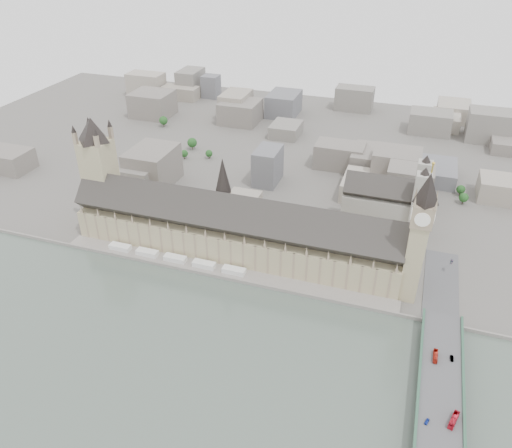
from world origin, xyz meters
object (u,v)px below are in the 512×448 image
(red_bus_south, at_px, (454,420))
(car_silver, at_px, (452,358))
(westminster_bridge, at_px, (439,405))
(victoria_tower, at_px, (99,169))
(westminster_abbey, at_px, (386,205))
(elizabeth_tower, at_px, (420,230))
(palace_of_westminster, at_px, (233,230))
(red_bus_north, at_px, (435,356))
(car_approach, at_px, (452,262))
(car_blue, at_px, (427,421))

(red_bus_south, relative_size, car_silver, 2.53)
(westminster_bridge, bearing_deg, car_silver, 80.19)
(car_silver, bearing_deg, westminster_bridge, -104.07)
(victoria_tower, bearing_deg, westminster_abbey, 16.50)
(victoria_tower, distance_m, car_silver, 303.96)
(elizabeth_tower, bearing_deg, westminster_abbey, 107.29)
(palace_of_westminster, xyz_separation_m, red_bus_north, (158.13, -76.77, -10.95))
(elizabeth_tower, bearing_deg, car_approach, 53.72)
(palace_of_westminster, distance_m, elizabeth_tower, 142.94)
(car_silver, bearing_deg, elizabeth_tower, 110.90)
(westminster_bridge, bearing_deg, palace_of_westminster, 146.51)
(car_silver, distance_m, car_approach, 102.90)
(car_blue, height_order, car_silver, car_silver)
(palace_of_westminster, xyz_separation_m, car_approach, (167.27, 28.17, -11.74))
(elizabeth_tower, xyz_separation_m, car_silver, (29.61, -63.02, -47.04))
(car_blue, bearing_deg, palace_of_westminster, 159.61)
(car_approach, bearing_deg, car_blue, -89.41)
(victoria_tower, height_order, westminster_abbey, victoria_tower)
(elizabeth_tower, bearing_deg, car_blue, -81.31)
(red_bus_south, height_order, car_blue, red_bus_south)
(red_bus_south, height_order, car_approach, red_bus_south)
(westminster_abbey, xyz_separation_m, car_approach, (56.35, -47.13, -14.11))
(red_bus_south, bearing_deg, car_silver, 108.20)
(elizabeth_tower, height_order, car_silver, elizabeth_tower)
(red_bus_north, bearing_deg, car_approach, 85.68)
(car_silver, relative_size, car_approach, 0.97)
(westminster_abbey, bearing_deg, red_bus_south, -73.61)
(red_bus_north, relative_size, car_approach, 2.18)
(elizabeth_tower, distance_m, car_blue, 123.86)
(victoria_tower, bearing_deg, elizabeth_tower, -3.96)
(westminster_abbey, xyz_separation_m, red_bus_south, (57.51, -195.52, -13.13))
(westminster_abbey, distance_m, car_silver, 160.99)
(car_blue, xyz_separation_m, car_silver, (12.31, 50.21, 0.07))
(car_approach, bearing_deg, palace_of_westminster, -165.38)
(westminster_abbey, bearing_deg, car_approach, -39.91)
(red_bus_north, bearing_deg, westminster_bridge, -82.08)
(westminster_abbey, height_order, red_bus_north, westminster_abbey)
(red_bus_south, relative_size, car_blue, 2.88)
(westminster_abbey, xyz_separation_m, car_silver, (56.69, -150.02, -14.04))
(westminster_bridge, relative_size, car_approach, 65.52)
(elizabeth_tower, xyz_separation_m, westminster_bridge, (24.00, -95.50, -52.96))
(victoria_tower, xyz_separation_m, red_bus_north, (280.13, -83.07, -43.45))
(red_bus_south, bearing_deg, westminster_abbey, 123.55)
(elizabeth_tower, bearing_deg, palace_of_westminster, 175.15)
(westminster_abbey, distance_m, red_bus_north, 159.78)
(westminster_abbey, relative_size, red_bus_north, 6.28)
(palace_of_westminster, distance_m, victoria_tower, 126.41)
(victoria_tower, relative_size, car_approach, 20.16)
(victoria_tower, relative_size, red_bus_south, 8.19)
(elizabeth_tower, height_order, westminster_bridge, elizabeth_tower)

